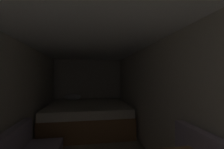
# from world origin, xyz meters

# --- Properties ---
(wall_back) EXTENTS (2.30, 0.05, 1.97)m
(wall_back) POSITION_xyz_m (0.00, 4.77, 0.99)
(wall_back) COLOR beige
(wall_back) RESTS_ON ground
(wall_left) EXTENTS (0.05, 5.25, 1.97)m
(wall_left) POSITION_xyz_m (-1.13, 2.12, 0.99)
(wall_left) COLOR beige
(wall_left) RESTS_ON ground
(wall_right) EXTENTS (0.05, 5.25, 1.97)m
(wall_right) POSITION_xyz_m (1.13, 2.12, 0.99)
(wall_right) COLOR beige
(wall_right) RESTS_ON ground
(ceiling_slab) EXTENTS (2.30, 5.25, 0.05)m
(ceiling_slab) POSITION_xyz_m (0.00, 2.12, 2.00)
(ceiling_slab) COLOR white
(ceiling_slab) RESTS_ON wall_left
(bed) EXTENTS (2.08, 1.87, 0.87)m
(bed) POSITION_xyz_m (-0.01, 3.77, 0.34)
(bed) COLOR olive
(bed) RESTS_ON ground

